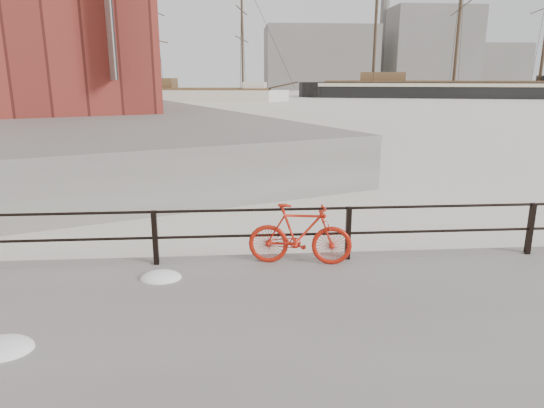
# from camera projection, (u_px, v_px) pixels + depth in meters

# --- Properties ---
(ground) EXTENTS (400.00, 400.00, 0.00)m
(ground) POSITION_uv_depth(u_px,v_px,m) (520.00, 268.00, 9.52)
(ground) COLOR white
(ground) RESTS_ON ground
(far_quay) EXTENTS (78.44, 148.07, 1.80)m
(far_quay) POSITION_uv_depth(u_px,v_px,m) (14.00, 95.00, 75.78)
(far_quay) COLOR gray
(far_quay) RESTS_ON ground
(guardrail) EXTENTS (28.00, 0.10, 1.00)m
(guardrail) POSITION_uv_depth(u_px,v_px,m) (530.00, 229.00, 9.16)
(guardrail) COLOR black
(guardrail) RESTS_ON promenade
(bicycle) EXTENTS (1.87, 0.57, 1.12)m
(bicycle) POSITION_uv_depth(u_px,v_px,m) (300.00, 234.00, 8.65)
(bicycle) COLOR #B71C0C
(bicycle) RESTS_ON promenade
(barque_black) EXTENTS (66.13, 36.59, 35.40)m
(barque_black) POSITION_uv_depth(u_px,v_px,m) (452.00, 98.00, 88.10)
(barque_black) COLOR black
(barque_black) RESTS_ON ground
(schooner_mid) EXTENTS (31.67, 17.44, 21.48)m
(schooner_mid) POSITION_uv_depth(u_px,v_px,m) (201.00, 101.00, 77.17)
(schooner_mid) COLOR beige
(schooner_mid) RESTS_ON ground
(schooner_left) EXTENTS (28.42, 22.42, 19.53)m
(schooner_left) POSITION_uv_depth(u_px,v_px,m) (82.00, 99.00, 81.76)
(schooner_left) COLOR beige
(schooner_left) RESTS_ON ground
(workboat_far) EXTENTS (11.13, 8.50, 7.00)m
(workboat_far) POSITION_uv_depth(u_px,v_px,m) (38.00, 113.00, 50.77)
(workboat_far) COLOR black
(workboat_far) RESTS_ON ground
(industrial_west) EXTENTS (32.00, 18.00, 18.00)m
(industrial_west) POSITION_uv_depth(u_px,v_px,m) (320.00, 59.00, 143.74)
(industrial_west) COLOR gray
(industrial_west) RESTS_ON ground
(industrial_mid) EXTENTS (26.00, 20.00, 24.00)m
(industrial_mid) POSITION_uv_depth(u_px,v_px,m) (428.00, 49.00, 150.39)
(industrial_mid) COLOR gray
(industrial_mid) RESTS_ON ground
(industrial_east) EXTENTS (20.00, 16.00, 14.00)m
(industrial_east) POSITION_uv_depth(u_px,v_px,m) (490.00, 67.00, 158.17)
(industrial_east) COLOR gray
(industrial_east) RESTS_ON ground
(smokestack) EXTENTS (2.80, 2.80, 44.00)m
(smokestack) POSITION_uv_depth(u_px,v_px,m) (385.00, 17.00, 151.71)
(smokestack) COLOR gray
(smokestack) RESTS_ON ground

